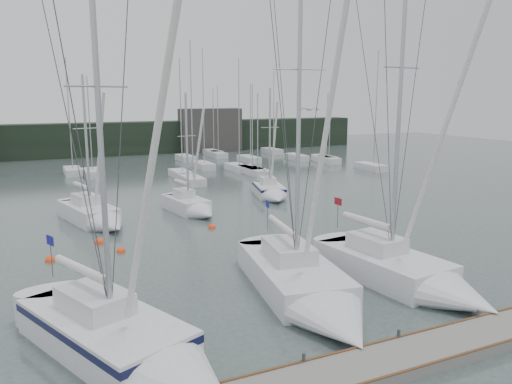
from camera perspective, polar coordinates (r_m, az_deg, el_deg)
ground at (r=21.70m, az=4.56°, el=-13.74°), size 160.00×160.00×0.00m
dock at (r=17.93m, az=12.93°, el=-18.95°), size 24.00×2.00×0.40m
far_treeline at (r=79.97m, az=-18.00°, el=5.73°), size 90.00×4.00×5.00m
far_building_right at (r=82.15m, az=-5.24°, el=7.05°), size 10.00×3.00×7.00m
mast_forest at (r=63.39m, az=-10.61°, el=3.00°), size 58.79×27.50×14.68m
sailboat_near_left at (r=18.00m, az=-13.58°, el=-17.18°), size 6.88×10.75×15.81m
sailboat_near_center at (r=22.18m, az=6.34°, el=-11.52°), size 5.18×11.65×17.34m
sailboat_near_right at (r=24.94m, az=17.81°, el=-9.34°), size 4.36×10.31×17.49m
sailboat_mid_b at (r=37.11m, az=-17.68°, el=-2.78°), size 4.49×8.51×11.32m
sailboat_mid_c at (r=38.93m, az=-7.17°, el=-1.78°), size 3.17×6.43×9.96m
sailboat_mid_d at (r=44.60m, az=1.77°, el=-0.06°), size 3.92×6.93×10.50m
buoy_a at (r=30.69m, az=-15.18°, el=-6.60°), size 0.53×0.53×0.53m
buoy_b at (r=34.95m, az=-5.09°, el=-4.10°), size 0.57×0.57×0.57m
buoy_c at (r=30.31m, az=-22.44°, el=-7.29°), size 0.59×0.59×0.59m
seagull at (r=23.75m, az=6.12°, el=9.41°), size 0.97×0.45×0.19m
buoy_d at (r=32.85m, az=-17.38°, el=-5.56°), size 0.65×0.65×0.65m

